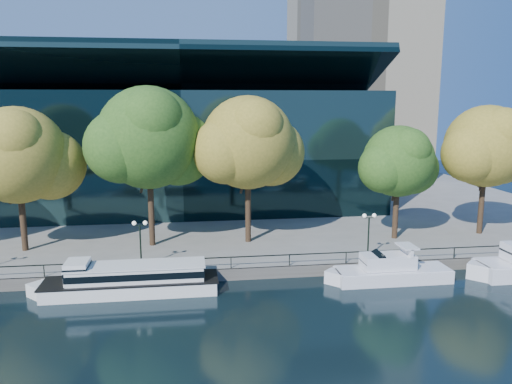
{
  "coord_description": "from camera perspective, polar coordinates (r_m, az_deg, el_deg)",
  "views": [
    {
      "loc": [
        -3.35,
        -36.72,
        14.93
      ],
      "look_at": [
        2.77,
        8.0,
        6.57
      ],
      "focal_mm": 35.0,
      "sensor_mm": 36.0,
      "label": 1
    }
  ],
  "objects": [
    {
      "name": "tree_1",
      "position": [
        50.23,
        -25.43,
        3.6
      ],
      "size": [
        11.05,
        9.06,
        13.4
      ],
      "color": "black",
      "rests_on": "promenade"
    },
    {
      "name": "lamp_1",
      "position": [
        42.85,
        -13.11,
        -4.59
      ],
      "size": [
        1.26,
        0.36,
        4.03
      ],
      "color": "black",
      "rests_on": "promenade"
    },
    {
      "name": "tour_boat",
      "position": [
        40.75,
        -14.58,
        -9.57
      ],
      "size": [
        14.71,
        3.28,
        2.79
      ],
      "color": "silver",
      "rests_on": "ground"
    },
    {
      "name": "railing",
      "position": [
        42.16,
        -2.88,
        -7.47
      ],
      "size": [
        88.2,
        0.08,
        0.99
      ],
      "color": "black",
      "rests_on": "promenade"
    },
    {
      "name": "convention_building",
      "position": [
        68.81,
        -8.33,
        5.02
      ],
      "size": [
        50.0,
        24.57,
        21.43
      ],
      "color": "black",
      "rests_on": "ground"
    },
    {
      "name": "tree_2",
      "position": [
        48.01,
        -11.96,
        5.85
      ],
      "size": [
        12.07,
        9.9,
        15.27
      ],
      "color": "black",
      "rests_on": "promenade"
    },
    {
      "name": "tree_3",
      "position": [
        48.29,
        -0.71,
        5.43
      ],
      "size": [
        11.27,
        9.24,
        14.38
      ],
      "color": "black",
      "rests_on": "promenade"
    },
    {
      "name": "ground",
      "position": [
        39.78,
        -2.44,
        -11.56
      ],
      "size": [
        160.0,
        160.0,
        0.0
      ],
      "primitive_type": "plane",
      "color": "black",
      "rests_on": "ground"
    },
    {
      "name": "cruiser_near",
      "position": [
        43.37,
        14.84,
        -8.67
      ],
      "size": [
        10.59,
        2.73,
        3.07
      ],
      "color": "silver",
      "rests_on": "ground"
    },
    {
      "name": "tree_4",
      "position": [
        51.75,
        16.11,
        3.22
      ],
      "size": [
        8.91,
        7.3,
        11.48
      ],
      "color": "black",
      "rests_on": "promenade"
    },
    {
      "name": "promenade",
      "position": [
        74.58,
        -5.07,
        -0.71
      ],
      "size": [
        90.0,
        67.08,
        1.0
      ],
      "color": "slate",
      "rests_on": "ground"
    },
    {
      "name": "lamp_2",
      "position": [
        45.47,
        12.78,
        -3.71
      ],
      "size": [
        1.26,
        0.36,
        4.03
      ],
      "color": "black",
      "rests_on": "promenade"
    },
    {
      "name": "tree_5",
      "position": [
        56.7,
        24.99,
        4.57
      ],
      "size": [
        10.54,
        8.64,
        13.45
      ],
      "color": "black",
      "rests_on": "promenade"
    }
  ]
}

